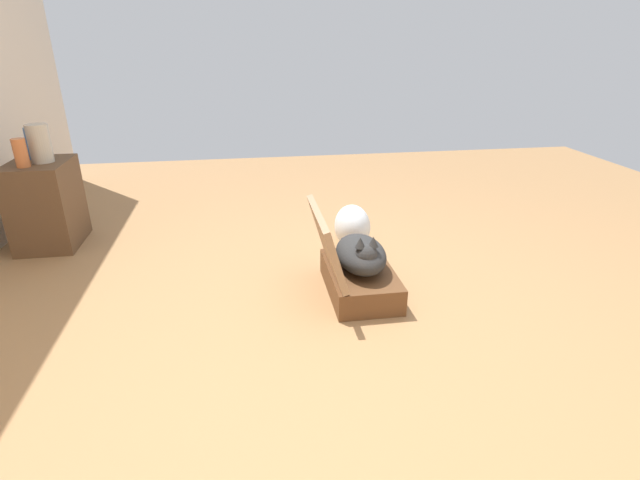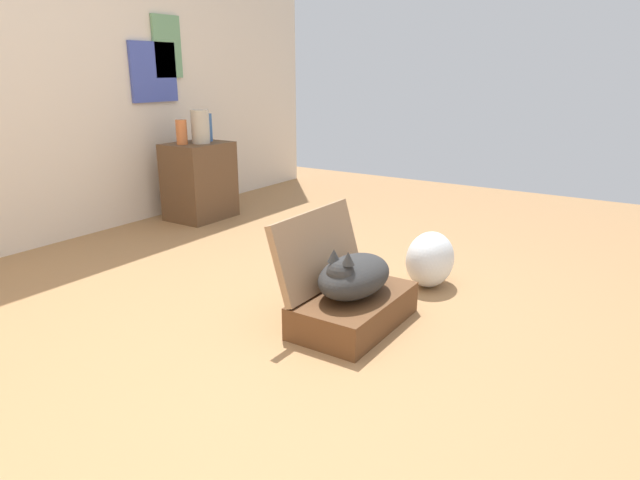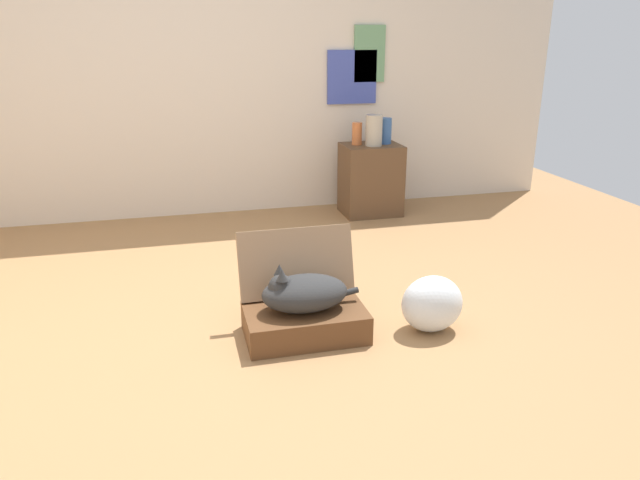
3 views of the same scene
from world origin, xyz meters
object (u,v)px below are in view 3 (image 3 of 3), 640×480
side_table (371,180)px  vase_tall (357,134)px  vase_short (385,131)px  cat (303,292)px  suitcase_base (305,323)px  plastic_bag_white (432,304)px  vase_round (374,130)px

side_table → vase_tall: bearing=164.9°
vase_tall → vase_short: bearing=-1.6°
cat → vase_tall: bearing=65.6°
suitcase_base → plastic_bag_white: (0.66, -0.10, 0.08)m
suitcase_base → vase_round: size_ratio=2.43×
side_table → plastic_bag_white: bearing=-100.2°
suitcase_base → cat: cat is taller
side_table → vase_tall: vase_tall is taller
cat → vase_round: bearing=61.9°
plastic_bag_white → vase_round: size_ratio=1.29×
cat → vase_round: (1.05, 1.96, 0.48)m
side_table → vase_tall: (-0.12, 0.03, 0.39)m
suitcase_base → cat: bearing=178.2°
cat → vase_tall: vase_tall is taller
cat → vase_tall: 2.28m
cat → vase_short: 2.39m
suitcase_base → side_table: (1.04, 2.01, 0.22)m
suitcase_base → vase_short: (1.16, 2.03, 0.63)m
suitcase_base → side_table: size_ratio=1.03×
vase_tall → vase_short: vase_short is taller
vase_tall → vase_short: size_ratio=0.86×
cat → plastic_bag_white: (0.67, -0.10, -0.10)m
cat → side_table: 2.27m
plastic_bag_white → vase_tall: (0.26, 2.14, 0.54)m
plastic_bag_white → vase_short: (0.50, 2.13, 0.55)m
vase_short → cat: bearing=-119.9°
side_table → vase_short: vase_short is taller
side_table → vase_round: bearing=-90.0°
plastic_bag_white → suitcase_base: bearing=171.4°
plastic_bag_white → vase_round: 2.17m
suitcase_base → cat: size_ratio=1.18×
suitcase_base → vase_tall: size_ratio=3.34×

